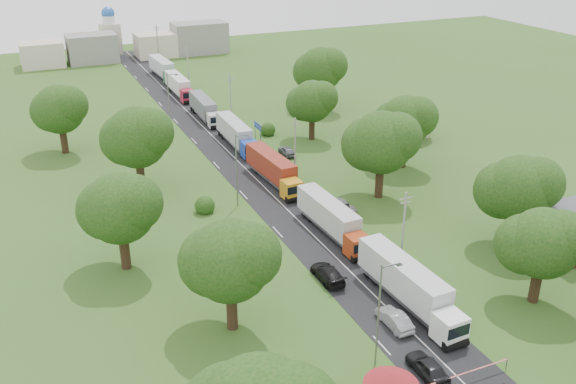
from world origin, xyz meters
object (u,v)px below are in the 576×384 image
info_sign (258,130)px  truck_0 (409,285)px  boom_barrier (451,379)px  car_lane_front (428,367)px  car_lane_mid (394,319)px

info_sign → truck_0: 48.54m
boom_barrier → truck_0: 12.16m
boom_barrier → car_lane_front: size_ratio=1.98×
truck_0 → car_lane_front: truck_0 is taller
car_lane_front → boom_barrier: bearing=111.7°
boom_barrier → info_sign: 60.39m
car_lane_mid → car_lane_front: bearing=80.1°
car_lane_front → car_lane_mid: size_ratio=1.02×
info_sign → car_lane_front: size_ratio=0.88×
info_sign → car_lane_mid: 51.36m
info_sign → car_lane_mid: bearing=-96.9°
info_sign → truck_0: bearing=-93.6°
truck_0 → info_sign: bearing=86.4°
info_sign → car_lane_mid: info_sign is taller
truck_0 → boom_barrier: bearing=-106.8°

